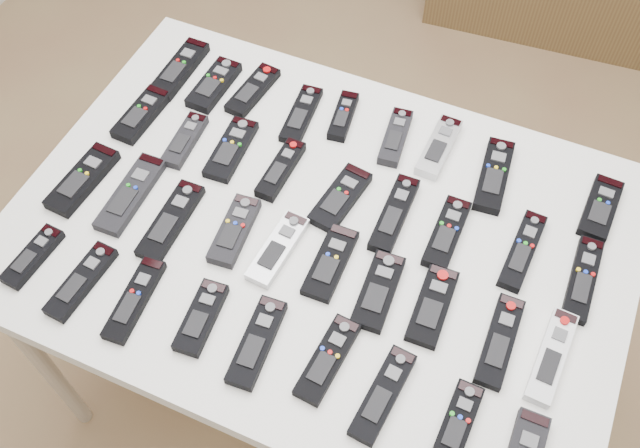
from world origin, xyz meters
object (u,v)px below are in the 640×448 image
at_px(remote_2, 253,90).
at_px(remote_10, 185,140).
at_px(remote_17, 583,279).
at_px(remote_8, 600,208).
at_px(remote_14, 394,214).
at_px(remote_28, 33,256).
at_px(remote_31, 201,317).
at_px(remote_26, 500,341).
at_px(remote_5, 395,137).
at_px(remote_13, 340,198).
at_px(remote_11, 231,149).
at_px(remote_27, 552,356).
at_px(remote_22, 278,249).
at_px(remote_32, 257,342).
at_px(remote_33, 328,359).
at_px(remote_12, 281,169).
at_px(remote_30, 135,299).
at_px(remote_16, 522,251).
at_px(remote_29, 81,281).
at_px(table, 320,245).
at_px(remote_23, 330,263).
at_px(remote_7, 494,175).
at_px(remote_35, 457,424).
at_px(remote_24, 378,291).
at_px(remote_21, 234,231).
at_px(remote_0, 180,69).
at_px(remote_9, 142,114).
at_px(remote_19, 131,194).
at_px(remote_20, 171,221).
at_px(remote_6, 439,147).
at_px(remote_1, 214,85).
at_px(remote_3, 301,115).
at_px(remote_25, 432,306).
at_px(remote_15, 447,233).
at_px(remote_18, 83,179).

relative_size(remote_2, remote_10, 1.09).
relative_size(remote_2, remote_17, 0.86).
xyz_separation_m(remote_8, remote_14, (-0.39, -0.19, 0.00)).
height_order(remote_28, remote_31, remote_31).
height_order(remote_14, remote_26, remote_14).
distance_m(remote_5, remote_13, 0.21).
relative_size(remote_5, remote_11, 0.91).
bearing_deg(remote_2, remote_27, -19.21).
height_order(remote_11, remote_22, same).
height_order(remote_10, remote_11, remote_10).
xyz_separation_m(remote_32, remote_33, (0.13, 0.02, -0.00)).
bearing_deg(remote_12, remote_30, -105.43).
distance_m(remote_16, remote_29, 0.87).
distance_m(remote_30, remote_33, 0.39).
bearing_deg(table, remote_16, 15.58).
height_order(remote_8, remote_23, same).
relative_size(remote_7, remote_29, 1.10).
relative_size(remote_27, remote_31, 1.28).
distance_m(remote_17, remote_35, 0.40).
relative_size(remote_11, remote_24, 1.04).
relative_size(remote_12, remote_21, 0.99).
xyz_separation_m(remote_0, remote_27, (0.99, -0.37, -0.00)).
height_order(remote_9, remote_14, same).
bearing_deg(remote_33, remote_30, -170.13).
bearing_deg(remote_19, remote_24, -2.36).
bearing_deg(remote_32, remote_20, 144.62).
distance_m(remote_12, remote_16, 0.53).
bearing_deg(remote_6, remote_1, -175.07).
height_order(table, remote_19, remote_19).
height_order(remote_9, remote_11, remote_9).
bearing_deg(remote_14, remote_16, 3.29).
bearing_deg(remote_35, remote_12, 145.30).
distance_m(remote_14, remote_23, 0.17).
xyz_separation_m(remote_7, remote_35, (0.09, -0.55, -0.00)).
relative_size(remote_13, remote_31, 1.11).
relative_size(remote_3, remote_29, 0.98).
height_order(remote_5, remote_21, same).
height_order(remote_20, remote_32, remote_32).
bearing_deg(remote_25, remote_1, 150.05).
distance_m(remote_9, remote_32, 0.63).
xyz_separation_m(remote_10, remote_11, (0.11, 0.02, -0.00)).
xyz_separation_m(remote_15, remote_18, (-0.75, -0.18, 0.00)).
relative_size(remote_21, remote_22, 0.94).
relative_size(remote_15, remote_33, 0.99).
xyz_separation_m(remote_2, remote_21, (0.14, -0.37, 0.00)).
relative_size(remote_30, remote_35, 1.19).
distance_m(remote_30, remote_35, 0.63).
bearing_deg(remote_19, remote_32, -28.14).
distance_m(table, remote_31, 0.31).
relative_size(remote_3, remote_24, 1.03).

